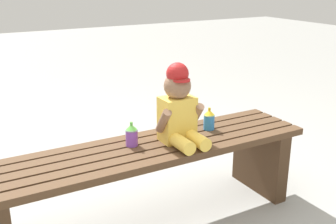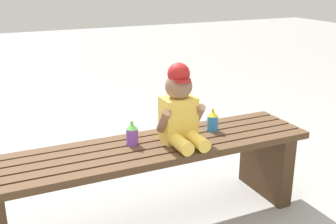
# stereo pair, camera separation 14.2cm
# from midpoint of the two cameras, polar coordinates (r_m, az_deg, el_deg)

# --- Properties ---
(ground_plane) EXTENTS (16.00, 16.00, 0.00)m
(ground_plane) POSITION_cam_midpoint_polar(r_m,az_deg,el_deg) (2.28, -4.33, -14.85)
(ground_plane) COLOR #999993
(park_bench) EXTENTS (1.71, 0.40, 0.44)m
(park_bench) POSITION_cam_midpoint_polar(r_m,az_deg,el_deg) (2.13, -4.53, -8.13)
(park_bench) COLOR #513823
(park_bench) RESTS_ON ground_plane
(child_figure) EXTENTS (0.23, 0.27, 0.40)m
(child_figure) POSITION_cam_midpoint_polar(r_m,az_deg,el_deg) (2.06, -0.46, 0.50)
(child_figure) COLOR #F2C64C
(child_figure) RESTS_ON park_bench
(sippy_cup_left) EXTENTS (0.06, 0.06, 0.12)m
(sippy_cup_left) POSITION_cam_midpoint_polar(r_m,az_deg,el_deg) (2.06, -7.00, -3.12)
(sippy_cup_left) COLOR #8C4CCC
(sippy_cup_left) RESTS_ON park_bench
(sippy_cup_right) EXTENTS (0.06, 0.06, 0.12)m
(sippy_cup_right) POSITION_cam_midpoint_polar(r_m,az_deg,el_deg) (2.26, 3.89, -1.01)
(sippy_cup_right) COLOR #338CE5
(sippy_cup_right) RESTS_ON park_bench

